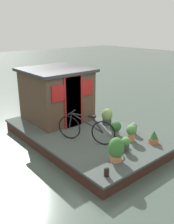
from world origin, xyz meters
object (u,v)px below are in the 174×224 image
potted_plant_sage (116,149)px  potted_plant_rosemary (134,128)px  potted_plant_thyme (115,127)px  potted_plant_geranium (126,143)px  houseboat_cabin (57,94)px  potted_plant_lavender (131,132)px  bicycle (86,129)px  potted_plant_basil (154,137)px  mooring_bollard (107,172)px  potted_plant_mint (107,116)px

potted_plant_sage → potted_plant_rosemary: bearing=-64.1°
potted_plant_thyme → potted_plant_sage: size_ratio=0.72×
potted_plant_thyme → potted_plant_geranium: bearing=148.6°
houseboat_cabin → potted_plant_thyme: size_ratio=4.75×
potted_plant_sage → potted_plant_lavender: bearing=-66.6°
houseboat_cabin → bicycle: 2.24m
bicycle → potted_plant_basil: size_ratio=4.17×
potted_plant_lavender → potted_plant_geranium: bearing=118.0°
potted_plant_basil → potted_plant_sage: potted_plant_sage is taller
mooring_bollard → houseboat_cabin: bearing=-17.5°
potted_plant_lavender → potted_plant_sage: bearing=113.4°
mooring_bollard → bicycle: bearing=-24.9°
bicycle → mooring_bollard: bearing=155.1°
potted_plant_thyme → potted_plant_geranium: 1.07m
bicycle → potted_plant_lavender: bearing=-127.7°
potted_plant_basil → potted_plant_lavender: bearing=35.8°
potted_plant_basil → potted_plant_rosemary: bearing=-3.7°
houseboat_cabin → potted_plant_rosemary: bearing=-158.4°
bicycle → potted_plant_mint: 1.54m
potted_plant_rosemary → houseboat_cabin: bearing=21.6°
potted_plant_rosemary → bicycle: bearing=69.8°
bicycle → mooring_bollard: size_ratio=7.38×
potted_plant_basil → potted_plant_thyme: bearing=21.1°
potted_plant_thyme → potted_plant_geranium: (-0.92, 0.56, -0.02)m
potted_plant_mint → potted_plant_geranium: (-1.72, 0.98, -0.05)m
potted_plant_lavender → mooring_bollard: size_ratio=2.32×
houseboat_cabin → potted_plant_sage: bearing=171.0°
houseboat_cabin → potted_plant_thyme: houseboat_cabin is taller
potted_plant_sage → potted_plant_rosemary: (0.78, -1.61, -0.12)m
houseboat_cabin → mooring_bollard: houseboat_cabin is taller
potted_plant_basil → potted_plant_geranium: bearing=78.9°
potted_plant_lavender → mooring_bollard: 2.02m
potted_plant_rosemary → mooring_bollard: 2.52m
potted_plant_thyme → mooring_bollard: potted_plant_thyme is taller
potted_plant_basil → potted_plant_geranium: 1.01m
potted_plant_geranium → potted_plant_rosemary: bearing=-60.1°
mooring_bollard → potted_plant_geranium: bearing=-67.0°
potted_plant_thyme → mooring_bollard: 2.29m
potted_plant_lavender → mooring_bollard: bearing=114.7°
potted_plant_thyme → potted_plant_rosemary: potted_plant_thyme is taller
potted_plant_basil → mooring_bollard: 2.23m
houseboat_cabin → potted_plant_basil: 3.69m
potted_plant_mint → mooring_bollard: potted_plant_mint is taller
houseboat_cabin → potted_plant_lavender: bearing=-167.9°
potted_plant_lavender → potted_plant_sage: size_ratio=0.79×
houseboat_cabin → potted_plant_basil: houseboat_cabin is taller
potted_plant_geranium → potted_plant_thyme: bearing=-31.4°
potted_plant_lavender → potted_plant_sage: (-0.51, 1.18, 0.03)m
bicycle → potted_plant_sage: bicycle is taller
houseboat_cabin → potted_plant_thyme: (-2.36, -0.58, -0.68)m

